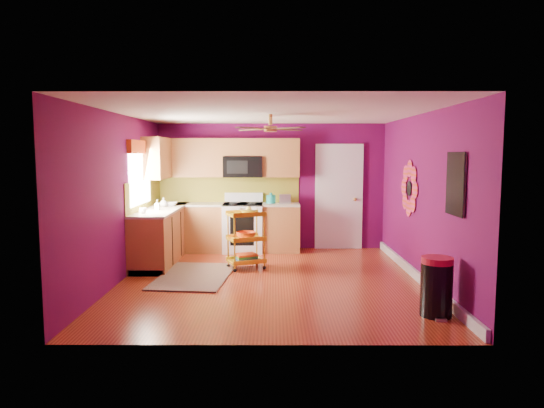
{
  "coord_description": "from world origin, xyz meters",
  "views": [
    {
      "loc": [
        0.05,
        -7.18,
        1.92
      ],
      "look_at": [
        0.02,
        0.4,
        1.12
      ],
      "focal_mm": 32.0,
      "sensor_mm": 36.0,
      "label": 1
    }
  ],
  "objects": [
    {
      "name": "room_envelope",
      "position": [
        0.03,
        0.0,
        1.63
      ],
      "size": [
        4.54,
        5.04,
        2.52
      ],
      "color": "#5F0A49",
      "rests_on": "ground"
    },
    {
      "name": "electric_range",
      "position": [
        -0.55,
        2.17,
        0.48
      ],
      "size": [
        0.76,
        0.66,
        1.13
      ],
      "color": "white",
      "rests_on": "ground"
    },
    {
      "name": "shag_rug",
      "position": [
        -1.18,
        0.2,
        0.01
      ],
      "size": [
        1.2,
        1.8,
        0.02
      ],
      "primitive_type": "cube",
      "rotation": [
        0.0,
        0.0,
        -0.09
      ],
      "color": "black",
      "rests_on": "ground"
    },
    {
      "name": "right_wall_art",
      "position": [
        2.23,
        -0.34,
        1.44
      ],
      "size": [
        0.04,
        2.74,
        1.04
      ],
      "color": "black",
      "rests_on": "ground"
    },
    {
      "name": "teal_kettle",
      "position": [
        -0.0,
        2.24,
        1.02
      ],
      "size": [
        0.18,
        0.18,
        0.21
      ],
      "color": "#128780",
      "rests_on": "lower_cabinets"
    },
    {
      "name": "lower_cabinets",
      "position": [
        -1.35,
        1.82,
        0.43
      ],
      "size": [
        2.81,
        2.31,
        0.94
      ],
      "color": "brown",
      "rests_on": "ground"
    },
    {
      "name": "panel_door",
      "position": [
        1.35,
        2.47,
        1.02
      ],
      "size": [
        0.95,
        0.11,
        2.15
      ],
      "color": "white",
      "rests_on": "ground"
    },
    {
      "name": "counter_cup",
      "position": [
        -2.07,
        0.62,
        0.99
      ],
      "size": [
        0.12,
        0.12,
        0.09
      ],
      "primitive_type": "imported",
      "color": "white",
      "rests_on": "lower_cabinets"
    },
    {
      "name": "left_window",
      "position": [
        -2.22,
        1.05,
        1.74
      ],
      "size": [
        0.08,
        1.35,
        1.08
      ],
      "color": "white",
      "rests_on": "ground"
    },
    {
      "name": "trash_can",
      "position": [
        1.97,
        -1.61,
        0.35
      ],
      "size": [
        0.37,
        0.4,
        0.71
      ],
      "color": "black",
      "rests_on": "ground"
    },
    {
      "name": "ground",
      "position": [
        0.0,
        0.0,
        0.0
      ],
      "size": [
        5.0,
        5.0,
        0.0
      ],
      "primitive_type": "plane",
      "color": "maroon",
      "rests_on": "ground"
    },
    {
      "name": "counter_dish",
      "position": [
        -1.88,
        1.77,
        0.97
      ],
      "size": [
        0.26,
        0.26,
        0.06
      ],
      "primitive_type": "imported",
      "color": "white",
      "rests_on": "lower_cabinets"
    },
    {
      "name": "upper_cabinetry",
      "position": [
        -1.24,
        2.17,
        1.8
      ],
      "size": [
        2.8,
        2.3,
        1.26
      ],
      "color": "brown",
      "rests_on": "ground"
    },
    {
      "name": "rolling_cart",
      "position": [
        -0.4,
        0.74,
        0.53
      ],
      "size": [
        0.69,
        0.61,
        1.04
      ],
      "color": "yellow",
      "rests_on": "ground"
    },
    {
      "name": "ceiling_fan",
      "position": [
        0.0,
        0.2,
        2.29
      ],
      "size": [
        1.01,
        1.01,
        0.26
      ],
      "color": "#BF8C3F",
      "rests_on": "ground"
    },
    {
      "name": "soap_bottle_a",
      "position": [
        -1.96,
        1.09,
        1.03
      ],
      "size": [
        0.08,
        0.08,
        0.17
      ],
      "primitive_type": "imported",
      "color": "#EA3F72",
      "rests_on": "lower_cabinets"
    },
    {
      "name": "toaster",
      "position": [
        0.27,
        2.2,
        1.03
      ],
      "size": [
        0.22,
        0.15,
        0.18
      ],
      "primitive_type": "cube",
      "color": "beige",
      "rests_on": "lower_cabinets"
    },
    {
      "name": "soap_bottle_b",
      "position": [
        -1.97,
        1.63,
        1.02
      ],
      "size": [
        0.13,
        0.13,
        0.16
      ],
      "primitive_type": "imported",
      "color": "white",
      "rests_on": "lower_cabinets"
    }
  ]
}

